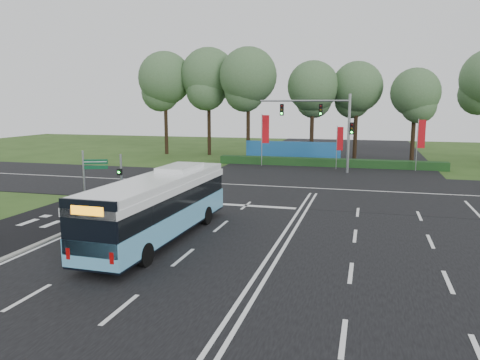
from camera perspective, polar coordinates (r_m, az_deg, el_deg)
name	(u,v)px	position (r m, az deg, el deg)	size (l,w,h in m)	color
ground	(285,232)	(23.01, 5.55, -6.30)	(120.00, 120.00, 0.00)	#2B4818
road_main	(285,231)	(23.00, 5.55, -6.25)	(20.00, 120.00, 0.04)	black
road_cross	(314,188)	(34.60, 8.98, -1.03)	(120.00, 14.00, 0.05)	black
bike_path	(26,229)	(25.62, -24.65, -5.44)	(5.00, 18.00, 0.06)	black
kerb_strip	(68,232)	(24.16, -20.26, -5.94)	(0.25, 18.00, 0.12)	gray
city_bus	(160,206)	(21.53, -9.72, -3.12)	(2.55, 11.03, 3.15)	#5BA9D4
pedestrian_signal	(121,179)	(28.29, -14.30, 0.09)	(0.27, 0.41, 3.25)	gray
street_sign	(90,174)	(27.51, -17.86, 0.74)	(1.32, 0.56, 3.58)	gray
banner_flag_left	(264,133)	(46.34, 3.00, 5.80)	(0.75, 0.21, 5.15)	gray
banner_flag_mid	(339,141)	(44.72, 12.01, 4.66)	(0.61, 0.07, 4.10)	gray
banner_flag_right	(420,137)	(45.67, 21.13, 4.88)	(0.71, 0.14, 4.81)	gray
traffic_light_gantry	(328,121)	(42.51, 10.74, 7.14)	(8.41, 0.28, 7.00)	gray
hedge	(328,163)	(46.85, 10.73, 2.09)	(22.00, 1.20, 0.80)	#153A18
blue_hoarding	(292,152)	(49.71, 6.40, 3.42)	(10.00, 0.30, 2.20)	#1C599A
eucalyptus_row	(323,80)	(53.54, 10.04, 11.90)	(47.41, 9.12, 12.70)	black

